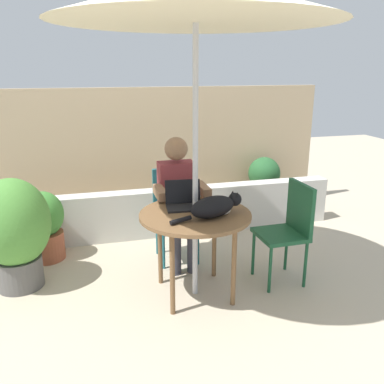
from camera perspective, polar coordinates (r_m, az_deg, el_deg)
ground_plane at (r=3.64m, az=0.42°, el=-13.86°), size 14.00×14.00×0.00m
fence_back at (r=5.31m, az=-5.73°, el=5.52°), size 4.54×0.08×1.63m
planter_wall_low at (r=4.72m, az=-3.95°, el=-2.82°), size 4.08×0.20×0.54m
patio_table at (r=3.35m, az=0.45°, el=-4.10°), size 0.91×0.91×0.73m
chair_occupied at (r=4.09m, az=-2.43°, el=-1.98°), size 0.40×0.40×0.91m
chair_empty at (r=3.72m, az=13.42°, el=-4.42°), size 0.41×0.41×0.91m
person_seated at (r=3.89m, az=-1.95°, el=-0.37°), size 0.48×0.48×1.25m
laptop at (r=3.47m, az=-1.18°, el=-1.00°), size 0.32×0.28×0.21m
cat at (r=3.23m, az=3.23°, el=-2.03°), size 0.63×0.31×0.17m
potted_plant_near_fence at (r=4.34m, az=-19.85°, el=-4.30°), size 0.39×0.39×0.71m
potted_plant_by_chair at (r=3.82m, az=-23.52°, el=-4.76°), size 0.62×0.62×0.99m
potted_plant_corner at (r=5.54m, az=9.96°, el=1.44°), size 0.42×0.42×0.73m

